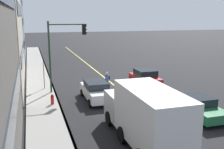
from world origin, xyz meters
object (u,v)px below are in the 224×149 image
object	(u,v)px
street_sign_post	(44,73)
fire_hydrant	(52,100)
car_white	(96,91)
car_red	(145,78)
pedestrian_with_backpack	(107,80)
car_green	(198,106)
truck_white	(145,115)
traffic_light_mast	(63,45)

from	to	relation	value
street_sign_post	fire_hydrant	bearing A→B (deg)	-176.47
car_white	car_red	distance (m)	6.54
pedestrian_with_backpack	fire_hydrant	bearing A→B (deg)	120.29
car_red	fire_hydrant	size ratio (longest dim) A/B	4.33
car_green	fire_hydrant	xyz separation A→B (m)	(5.25, 9.31, -0.27)
car_green	fire_hydrant	size ratio (longest dim) A/B	4.84
truck_white	fire_hydrant	xyz separation A→B (m)	(7.94, 4.17, -1.22)
car_white	pedestrian_with_backpack	size ratio (longest dim) A/B	2.67
car_green	street_sign_post	world-z (taller)	street_sign_post
car_white	car_green	bearing A→B (deg)	-134.96
car_red	traffic_light_mast	size ratio (longest dim) A/B	0.64
truck_white	pedestrian_with_backpack	size ratio (longest dim) A/B	4.27
street_sign_post	traffic_light_mast	bearing A→B (deg)	-131.13
car_white	car_green	world-z (taller)	car_white
street_sign_post	car_green	bearing A→B (deg)	-136.66
truck_white	traffic_light_mast	bearing A→B (deg)	13.69
pedestrian_with_backpack	street_sign_post	world-z (taller)	street_sign_post
car_red	pedestrian_with_backpack	size ratio (longest dim) A/B	2.32
car_red	fire_hydrant	world-z (taller)	car_red
car_white	traffic_light_mast	xyz separation A→B (m)	(2.99, 2.19, 3.50)
car_red	pedestrian_with_backpack	bearing A→B (deg)	96.98
car_white	car_green	xyz separation A→B (m)	(-5.72, -5.73, -0.07)
street_sign_post	truck_white	bearing A→B (deg)	-160.86
car_white	fire_hydrant	bearing A→B (deg)	97.49
truck_white	traffic_light_mast	xyz separation A→B (m)	(11.40, 2.78, 2.62)
traffic_light_mast	fire_hydrant	xyz separation A→B (m)	(-3.46, 1.39, -3.84)
car_white	pedestrian_with_backpack	distance (m)	3.13
truck_white	street_sign_post	bearing A→B (deg)	19.14
traffic_light_mast	fire_hydrant	bearing A→B (deg)	158.15
truck_white	pedestrian_with_backpack	xyz separation A→B (m)	(11.02, -1.12, -0.66)
car_green	truck_white	distance (m)	5.88
truck_white	car_green	bearing A→B (deg)	-62.40
car_green	pedestrian_with_backpack	world-z (taller)	pedestrian_with_backpack
car_red	fire_hydrant	xyz separation A→B (m)	(-3.58, 9.34, -0.37)
car_red	truck_white	bearing A→B (deg)	155.83
car_green	pedestrian_with_backpack	xyz separation A→B (m)	(8.34, 4.03, 0.29)
pedestrian_with_backpack	fire_hydrant	size ratio (longest dim) A/B	1.86
traffic_light_mast	fire_hydrant	world-z (taller)	traffic_light_mast
truck_white	street_sign_post	size ratio (longest dim) A/B	2.71
car_white	fire_hydrant	world-z (taller)	car_white
pedestrian_with_backpack	traffic_light_mast	size ratio (longest dim) A/B	0.27
traffic_light_mast	street_sign_post	bearing A→B (deg)	48.87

